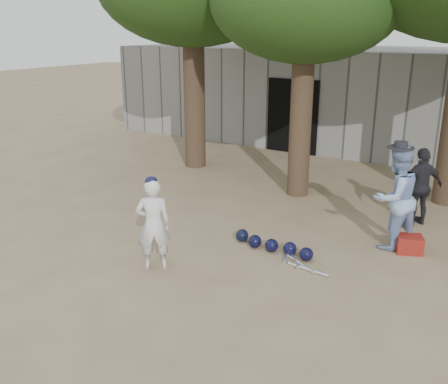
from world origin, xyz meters
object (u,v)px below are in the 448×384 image
Objects in this scene: boy_player at (153,224)px; spectator_blue at (395,198)px; red_bag at (409,244)px; spectator_dark at (421,187)px.

spectator_blue is (2.99, 2.77, 0.17)m from boy_player.
boy_player is 0.82× the size of spectator_blue.
spectator_blue reaches higher than red_bag.
spectator_blue is at bearing 37.18° from spectator_dark.
red_bag is at bearing -177.85° from boy_player.
spectator_dark reaches higher than red_bag.
boy_player is at bearing -140.86° from red_bag.
spectator_blue is at bearing -174.20° from boy_player.
spectator_dark is (0.17, 1.36, -0.15)m from spectator_blue.
spectator_blue is 0.83m from red_bag.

